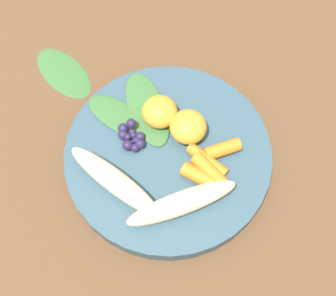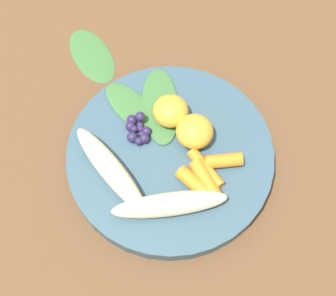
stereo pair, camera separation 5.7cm
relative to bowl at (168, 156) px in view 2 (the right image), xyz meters
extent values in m
plane|color=brown|center=(0.00, 0.00, -0.01)|extent=(2.40, 2.40, 0.00)
cylinder|color=#385666|center=(0.00, 0.00, 0.00)|extent=(0.28, 0.28, 0.03)
ellipsoid|color=beige|center=(0.08, 0.00, 0.03)|extent=(0.05, 0.15, 0.03)
ellipsoid|color=beige|center=(0.03, -0.08, 0.03)|extent=(0.13, 0.12, 0.03)
ellipsoid|color=#F4A833|center=(-0.05, 0.00, 0.03)|extent=(0.05, 0.05, 0.04)
ellipsoid|color=#F4A833|center=(-0.02, 0.03, 0.03)|extent=(0.05, 0.05, 0.04)
cylinder|color=orange|center=(0.05, 0.03, 0.02)|extent=(0.04, 0.05, 0.02)
cylinder|color=orange|center=(0.05, 0.05, 0.02)|extent=(0.06, 0.05, 0.02)
cylinder|color=orange|center=(0.03, 0.05, 0.02)|extent=(0.06, 0.05, 0.02)
cylinder|color=orange|center=(0.02, 0.07, 0.02)|extent=(0.02, 0.05, 0.02)
sphere|color=#2D234C|center=(-0.02, -0.04, 0.02)|extent=(0.01, 0.01, 0.01)
sphere|color=#2D234C|center=(-0.03, -0.04, 0.02)|extent=(0.01, 0.01, 0.01)
sphere|color=#2D234C|center=(-0.03, -0.05, 0.02)|extent=(0.01, 0.01, 0.01)
sphere|color=#2D234C|center=(-0.03, -0.05, 0.02)|extent=(0.01, 0.01, 0.01)
sphere|color=#2D234C|center=(-0.04, -0.04, 0.03)|extent=(0.01, 0.01, 0.01)
sphere|color=#2D234C|center=(-0.02, -0.05, 0.02)|extent=(0.01, 0.01, 0.01)
sphere|color=#2D234C|center=(-0.04, -0.05, 0.02)|extent=(0.01, 0.01, 0.01)
sphere|color=#2D234C|center=(-0.03, -0.03, 0.02)|extent=(0.01, 0.01, 0.01)
sphere|color=#2D234C|center=(-0.01, -0.04, 0.02)|extent=(0.01, 0.01, 0.01)
sphere|color=#2D234C|center=(-0.04, -0.04, 0.02)|extent=(0.01, 0.01, 0.01)
sphere|color=#2D234C|center=(-0.02, -0.04, 0.02)|extent=(0.01, 0.01, 0.01)
ellipsoid|color=#3D7038|center=(-0.07, -0.01, 0.02)|extent=(0.13, 0.06, 0.01)
ellipsoid|color=#3D7038|center=(-0.07, -0.06, 0.02)|extent=(0.11, 0.10, 0.01)
ellipsoid|color=#3D7038|center=(-0.18, -0.13, -0.01)|extent=(0.13, 0.11, 0.01)
camera|label=1|loc=(0.24, -0.05, 0.54)|focal=45.72mm
camera|label=2|loc=(0.25, 0.00, 0.54)|focal=45.72mm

